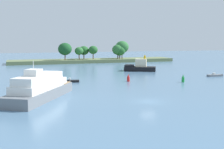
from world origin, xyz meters
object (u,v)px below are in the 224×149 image
object	(u,v)px
small_motorboat	(68,81)
white_riverboat	(40,88)
fishing_skiff	(215,75)
channel_buoy_red	(128,78)
channel_buoy_green	(183,79)
tugboat	(140,67)

from	to	relation	value
small_motorboat	white_riverboat	bearing A→B (deg)	-113.34
fishing_skiff	white_riverboat	size ratio (longest dim) A/B	0.26
small_motorboat	fishing_skiff	size ratio (longest dim) A/B	1.25
channel_buoy_red	channel_buoy_green	bearing A→B (deg)	-22.71
tugboat	channel_buoy_green	xyz separation A→B (m)	(-0.27, -27.23, -0.56)
tugboat	channel_buoy_red	xyz separation A→B (m)	(-12.72, -22.02, -0.56)
tugboat	channel_buoy_red	size ratio (longest dim) A/B	5.83
small_motorboat	fishing_skiff	bearing A→B (deg)	-2.23
tugboat	white_riverboat	bearing A→B (deg)	-133.57
fishing_skiff	channel_buoy_green	distance (m)	16.63
tugboat	fishing_skiff	world-z (taller)	tugboat
white_riverboat	channel_buoy_green	size ratio (longest dim) A/B	9.57
channel_buoy_green	small_motorboat	bearing A→B (deg)	161.85
channel_buoy_green	tugboat	bearing A→B (deg)	89.43
small_motorboat	channel_buoy_green	xyz separation A→B (m)	(26.99, -8.85, 0.54)
small_motorboat	channel_buoy_red	distance (m)	15.01
channel_buoy_red	tugboat	bearing A→B (deg)	60.00
channel_buoy_red	small_motorboat	bearing A→B (deg)	165.95
white_riverboat	small_motorboat	bearing A→B (deg)	66.66
tugboat	channel_buoy_green	bearing A→B (deg)	-90.57
tugboat	channel_buoy_green	distance (m)	27.24
tugboat	white_riverboat	size ratio (longest dim) A/B	0.61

